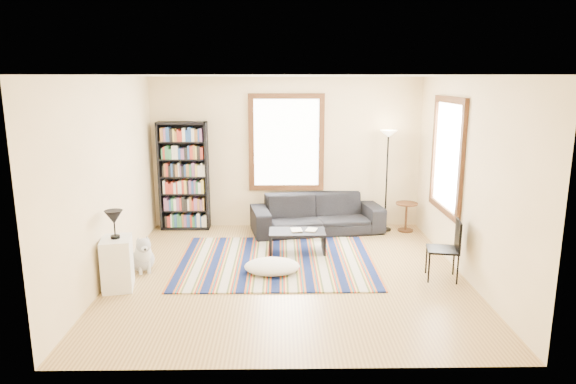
{
  "coord_description": "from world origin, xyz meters",
  "views": [
    {
      "loc": [
        -0.11,
        -7.01,
        2.77
      ],
      "look_at": [
        0.0,
        0.5,
        1.1
      ],
      "focal_mm": 32.0,
      "sensor_mm": 36.0,
      "label": 1
    }
  ],
  "objects_px": {
    "side_table": "(406,217)",
    "dog": "(142,253)",
    "folding_chair": "(443,250)",
    "floor_cushion": "(272,266)",
    "floor_lamp": "(387,181)",
    "bookshelf": "(184,176)",
    "sofa": "(317,214)",
    "coffee_table": "(297,242)",
    "white_cabinet": "(117,263)"
  },
  "relations": [
    {
      "from": "folding_chair",
      "to": "floor_lamp",
      "type": "bearing_deg",
      "value": 107.98
    },
    {
      "from": "side_table",
      "to": "dog",
      "type": "xyz_separation_m",
      "value": [
        -4.35,
        -1.91,
        -0.0
      ]
    },
    {
      "from": "bookshelf",
      "to": "coffee_table",
      "type": "distance_m",
      "value": 2.61
    },
    {
      "from": "sofa",
      "to": "side_table",
      "type": "height_order",
      "value": "sofa"
    },
    {
      "from": "coffee_table",
      "to": "white_cabinet",
      "type": "bearing_deg",
      "value": -150.02
    },
    {
      "from": "side_table",
      "to": "coffee_table",
      "type": "bearing_deg",
      "value": -150.7
    },
    {
      "from": "floor_lamp",
      "to": "white_cabinet",
      "type": "distance_m",
      "value": 4.93
    },
    {
      "from": "dog",
      "to": "bookshelf",
      "type": "bearing_deg",
      "value": 59.68
    },
    {
      "from": "coffee_table",
      "to": "folding_chair",
      "type": "relative_size",
      "value": 1.05
    },
    {
      "from": "dog",
      "to": "white_cabinet",
      "type": "bearing_deg",
      "value": -127.14
    },
    {
      "from": "dog",
      "to": "folding_chair",
      "type": "bearing_deg",
      "value": -28.89
    },
    {
      "from": "sofa",
      "to": "folding_chair",
      "type": "xyz_separation_m",
      "value": [
        1.6,
        -2.28,
        0.09
      ]
    },
    {
      "from": "white_cabinet",
      "to": "floor_lamp",
      "type": "bearing_deg",
      "value": 21.23
    },
    {
      "from": "side_table",
      "to": "bookshelf",
      "type": "bearing_deg",
      "value": 176.55
    },
    {
      "from": "bookshelf",
      "to": "floor_cushion",
      "type": "height_order",
      "value": "bookshelf"
    },
    {
      "from": "white_cabinet",
      "to": "dog",
      "type": "bearing_deg",
      "value": 65.23
    },
    {
      "from": "side_table",
      "to": "folding_chair",
      "type": "bearing_deg",
      "value": -91.24
    },
    {
      "from": "sofa",
      "to": "folding_chair",
      "type": "bearing_deg",
      "value": -65.16
    },
    {
      "from": "bookshelf",
      "to": "side_table",
      "type": "relative_size",
      "value": 3.7
    },
    {
      "from": "floor_cushion",
      "to": "side_table",
      "type": "relative_size",
      "value": 1.5
    },
    {
      "from": "folding_chair",
      "to": "dog",
      "type": "xyz_separation_m",
      "value": [
        -4.3,
        0.39,
        -0.16
      ]
    },
    {
      "from": "floor_cushion",
      "to": "side_table",
      "type": "bearing_deg",
      "value": 40.1
    },
    {
      "from": "white_cabinet",
      "to": "folding_chair",
      "type": "bearing_deg",
      "value": -8.0
    },
    {
      "from": "coffee_table",
      "to": "floor_cushion",
      "type": "distance_m",
      "value": 0.99
    },
    {
      "from": "dog",
      "to": "side_table",
      "type": "bearing_deg",
      "value": 0.03
    },
    {
      "from": "floor_cushion",
      "to": "side_table",
      "type": "xyz_separation_m",
      "value": [
        2.44,
        2.05,
        0.17
      ]
    },
    {
      "from": "floor_cushion",
      "to": "floor_lamp",
      "type": "xyz_separation_m",
      "value": [
        2.07,
        2.13,
        0.83
      ]
    },
    {
      "from": "floor_lamp",
      "to": "white_cabinet",
      "type": "height_order",
      "value": "floor_lamp"
    },
    {
      "from": "floor_lamp",
      "to": "dog",
      "type": "relative_size",
      "value": 3.46
    },
    {
      "from": "floor_cushion",
      "to": "side_table",
      "type": "height_order",
      "value": "side_table"
    },
    {
      "from": "sofa",
      "to": "floor_cushion",
      "type": "height_order",
      "value": "sofa"
    },
    {
      "from": "sofa",
      "to": "coffee_table",
      "type": "bearing_deg",
      "value": -119.64
    },
    {
      "from": "sofa",
      "to": "bookshelf",
      "type": "xyz_separation_m",
      "value": [
        -2.45,
        0.27,
        0.66
      ]
    },
    {
      "from": "sofa",
      "to": "floor_lamp",
      "type": "relative_size",
      "value": 1.27
    },
    {
      "from": "sofa",
      "to": "bookshelf",
      "type": "height_order",
      "value": "bookshelf"
    },
    {
      "from": "bookshelf",
      "to": "floor_cushion",
      "type": "relative_size",
      "value": 2.47
    },
    {
      "from": "floor_cushion",
      "to": "dog",
      "type": "distance_m",
      "value": 1.92
    },
    {
      "from": "floor_lamp",
      "to": "folding_chair",
      "type": "bearing_deg",
      "value": -82.27
    },
    {
      "from": "side_table",
      "to": "white_cabinet",
      "type": "xyz_separation_m",
      "value": [
        -4.5,
        -2.56,
        0.08
      ]
    },
    {
      "from": "floor_cushion",
      "to": "side_table",
      "type": "distance_m",
      "value": 3.19
    },
    {
      "from": "coffee_table",
      "to": "white_cabinet",
      "type": "relative_size",
      "value": 1.29
    },
    {
      "from": "white_cabinet",
      "to": "floor_cushion",
      "type": "bearing_deg",
      "value": 2.51
    },
    {
      "from": "coffee_table",
      "to": "floor_lamp",
      "type": "xyz_separation_m",
      "value": [
        1.67,
        1.22,
        0.75
      ]
    },
    {
      "from": "side_table",
      "to": "dog",
      "type": "distance_m",
      "value": 4.75
    },
    {
      "from": "floor_lamp",
      "to": "folding_chair",
      "type": "height_order",
      "value": "floor_lamp"
    },
    {
      "from": "coffee_table",
      "to": "folding_chair",
      "type": "xyz_separation_m",
      "value": [
        2.0,
        -1.15,
        0.25
      ]
    },
    {
      "from": "sofa",
      "to": "dog",
      "type": "height_order",
      "value": "sofa"
    },
    {
      "from": "bookshelf",
      "to": "coffee_table",
      "type": "bearing_deg",
      "value": -34.22
    },
    {
      "from": "sofa",
      "to": "bookshelf",
      "type": "distance_m",
      "value": 2.55
    },
    {
      "from": "coffee_table",
      "to": "dog",
      "type": "distance_m",
      "value": 2.43
    }
  ]
}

